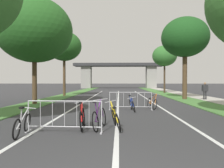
% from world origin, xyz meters
% --- Properties ---
extents(grass_verge_left, '(2.19, 59.10, 0.05)m').
position_xyz_m(grass_verge_left, '(-6.11, 24.18, 0.03)').
color(grass_verge_left, '#477A38').
rests_on(grass_verge_left, ground).
extents(grass_verge_right, '(2.19, 59.10, 0.05)m').
position_xyz_m(grass_verge_right, '(6.11, 24.18, 0.03)').
color(grass_verge_right, '#477A38').
rests_on(grass_verge_right, ground).
extents(sidewalk_path_right, '(2.36, 59.10, 0.08)m').
position_xyz_m(sidewalk_path_right, '(8.38, 24.18, 0.04)').
color(sidewalk_path_right, '#ADA89E').
rests_on(sidewalk_path_right, ground).
extents(lane_stripe_center, '(0.14, 34.19, 0.01)m').
position_xyz_m(lane_stripe_center, '(0.00, 17.10, 0.00)').
color(lane_stripe_center, silver).
rests_on(lane_stripe_center, ground).
extents(lane_stripe_right_lane, '(0.14, 34.19, 0.01)m').
position_xyz_m(lane_stripe_right_lane, '(2.76, 17.10, 0.00)').
color(lane_stripe_right_lane, silver).
rests_on(lane_stripe_right_lane, ground).
extents(lane_stripe_left_lane, '(0.14, 34.19, 0.01)m').
position_xyz_m(lane_stripe_left_lane, '(-2.76, 17.10, 0.00)').
color(lane_stripe_left_lane, silver).
rests_on(lane_stripe_left_lane, ground).
extents(overpass_bridge, '(20.98, 3.92, 5.89)m').
position_xyz_m(overpass_bridge, '(0.00, 48.84, 4.06)').
color(overpass_bridge, '#2D2D30').
rests_on(overpass_bridge, ground).
extents(tree_left_oak_mid, '(5.51, 5.51, 7.73)m').
position_xyz_m(tree_left_oak_mid, '(-6.08, 13.22, 5.38)').
color(tree_left_oak_mid, '#4C3823').
rests_on(tree_left_oak_mid, ground).
extents(tree_left_oak_near, '(3.87, 3.87, 7.26)m').
position_xyz_m(tree_left_oak_near, '(-6.06, 21.74, 5.59)').
color(tree_left_oak_near, '#4C3823').
rests_on(tree_left_oak_near, ground).
extents(tree_right_pine_near, '(4.28, 4.28, 7.55)m').
position_xyz_m(tree_right_pine_near, '(6.13, 17.76, 5.69)').
color(tree_right_pine_near, '#4C3823').
rests_on(tree_right_pine_near, ground).
extents(tree_right_pine_far, '(3.41, 3.41, 6.70)m').
position_xyz_m(tree_right_pine_far, '(6.47, 28.24, 5.22)').
color(tree_right_pine_far, '#3D2D1E').
rests_on(tree_right_pine_far, ground).
extents(crowd_barrier_nearest, '(2.55, 0.55, 1.05)m').
position_xyz_m(crowd_barrier_nearest, '(-1.73, 4.76, 0.52)').
color(crowd_barrier_nearest, '#ADADB2').
rests_on(crowd_barrier_nearest, ground).
extents(crowd_barrier_second, '(2.54, 0.52, 1.05)m').
position_xyz_m(crowd_barrier_second, '(0.76, 10.43, 0.52)').
color(crowd_barrier_second, '#ADADB2').
rests_on(crowd_barrier_second, ground).
extents(bicycle_orange_0, '(0.61, 1.72, 0.99)m').
position_xyz_m(bicycle_orange_0, '(2.10, 10.92, 0.37)').
color(bicycle_orange_0, black).
rests_on(bicycle_orange_0, ground).
extents(bicycle_yellow_1, '(0.63, 1.65, 0.99)m').
position_xyz_m(bicycle_yellow_1, '(-0.05, 5.31, 0.36)').
color(bicycle_yellow_1, black).
rests_on(bicycle_yellow_1, ground).
extents(bicycle_red_2, '(0.54, 1.65, 0.97)m').
position_xyz_m(bicycle_red_2, '(-1.22, 5.25, 0.38)').
color(bicycle_red_2, black).
rests_on(bicycle_red_2, ground).
extents(bicycle_purple_3, '(0.55, 1.77, 1.04)m').
position_xyz_m(bicycle_purple_3, '(-0.63, 5.32, 0.40)').
color(bicycle_purple_3, black).
rests_on(bicycle_purple_3, ground).
extents(bicycle_blue_4, '(0.48, 1.65, 0.90)m').
position_xyz_m(bicycle_blue_4, '(0.81, 9.91, 0.35)').
color(bicycle_blue_4, black).
rests_on(bicycle_blue_4, ground).
extents(bicycle_silver_5, '(0.47, 1.62, 0.93)m').
position_xyz_m(bicycle_silver_5, '(-2.93, 4.27, 0.35)').
color(bicycle_silver_5, black).
rests_on(bicycle_silver_5, ground).
extents(pedestrian_strolling, '(0.58, 0.26, 1.60)m').
position_xyz_m(pedestrian_strolling, '(7.68, 17.01, 0.97)').
color(pedestrian_strolling, '#262628').
rests_on(pedestrian_strolling, ground).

